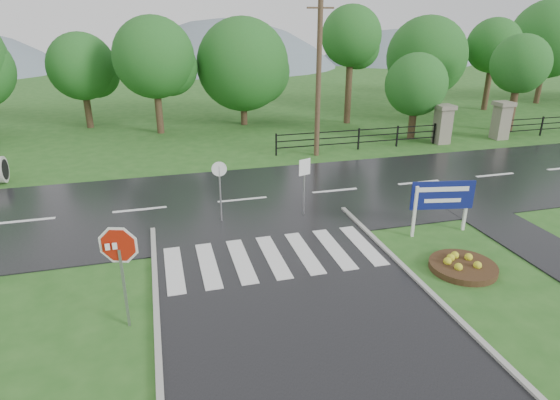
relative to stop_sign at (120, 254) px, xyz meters
name	(u,v)px	position (x,y,z in m)	size (l,w,h in m)	color
ground	(332,367)	(4.19, -2.65, -1.93)	(120.00, 120.00, 0.00)	#285B1E
main_road	(242,201)	(4.19, 7.35, -1.93)	(90.00, 8.00, 0.04)	black
walkway	(527,240)	(12.69, 1.35, -1.93)	(2.20, 11.00, 0.04)	black
crosswalk	(273,256)	(4.19, 2.35, -1.87)	(6.50, 2.80, 0.02)	silver
pillar_west	(443,123)	(17.19, 13.35, -0.75)	(1.00, 1.00, 2.24)	gray
pillar_east	(501,120)	(21.19, 13.35, -0.75)	(1.00, 1.00, 2.24)	gray
fence_west	(359,137)	(11.94, 13.35, -1.21)	(9.58, 0.08, 1.20)	black
hills	(201,167)	(7.69, 62.35, -17.47)	(102.00, 48.00, 48.00)	slate
treeline	(218,126)	(5.19, 21.35, -1.93)	(83.20, 5.20, 10.00)	#1B581D
stop_sign	(120,254)	(0.00, 0.00, 0.00)	(1.18, 0.39, 2.78)	#939399
estate_billboard	(442,198)	(10.11, 2.60, -0.63)	(2.13, 0.46, 1.89)	silver
flower_bed	(463,265)	(9.40, 0.19, -1.79)	(1.94, 1.94, 0.39)	#332111
reg_sign_small	(304,176)	(6.12, 5.25, -0.38)	(0.47, 0.18, 2.20)	#939399
reg_sign_round	(220,185)	(3.07, 5.48, -0.49)	(0.53, 0.11, 2.28)	#939399
utility_pole_east	(319,78)	(9.29, 12.85, 2.11)	(1.42, 0.26, 7.95)	#473523
entrance_tree_left	(416,85)	(16.09, 14.85, 1.28)	(3.63, 3.63, 5.04)	#3D2B1C
entrance_tree_right	(520,64)	(23.16, 14.85, 2.27)	(3.55, 3.55, 6.01)	#3D2B1C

